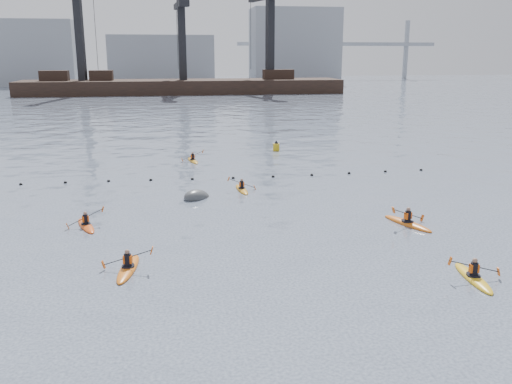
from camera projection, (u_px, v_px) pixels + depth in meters
ground at (281, 324)px, 18.54m from camera, size 400.00×400.00×0.00m
float_line at (213, 178)px, 40.01m from camera, size 33.24×0.73×0.24m
barge_pier at (182, 85)px, 123.23m from camera, size 72.00×19.30×29.50m
skyline at (186, 52)px, 160.29m from camera, size 141.00×28.00×22.00m
kayaker_0 at (128, 268)px, 23.13m from camera, size 2.24×3.34×1.18m
kayaker_1 at (473, 277)px, 22.19m from camera, size 2.22×3.31×1.11m
kayaker_2 at (86, 225)px, 28.92m from camera, size 1.96×2.98×1.10m
kayaker_3 at (242, 189)px, 36.60m from camera, size 1.96×2.87×1.08m
kayaker_4 at (407, 223)px, 29.26m from camera, size 2.27×3.45×1.29m
kayaker_5 at (193, 160)px, 46.41m from camera, size 1.95×2.90×1.06m
mooring_buoy at (197, 198)px, 34.69m from camera, size 2.49×2.58×1.50m
nav_buoy at (276, 147)px, 51.42m from camera, size 0.62×0.62×1.13m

